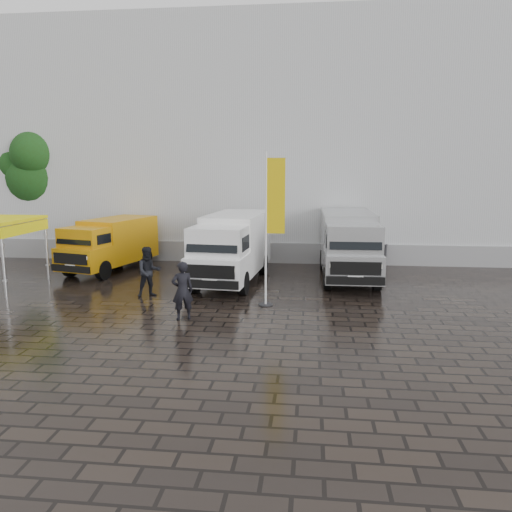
% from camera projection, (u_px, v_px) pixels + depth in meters
% --- Properties ---
extents(ground, '(120.00, 120.00, 0.00)m').
position_uv_depth(ground, '(262.00, 306.00, 16.90)').
color(ground, black).
rests_on(ground, ground).
extents(exhibition_hall, '(44.00, 16.00, 12.00)m').
position_uv_depth(exhibition_hall, '(319.00, 146.00, 31.30)').
color(exhibition_hall, silver).
rests_on(exhibition_hall, ground).
extents(hall_plinth, '(44.00, 0.15, 1.00)m').
position_uv_depth(hall_plinth, '(319.00, 254.00, 24.37)').
color(hall_plinth, gray).
rests_on(hall_plinth, ground).
extents(van_yellow, '(3.16, 5.40, 2.34)m').
position_uv_depth(van_yellow, '(109.00, 246.00, 22.54)').
color(van_yellow, orange).
rests_on(van_yellow, ground).
extents(van_white, '(2.65, 6.47, 2.74)m').
position_uv_depth(van_white, '(232.00, 249.00, 20.32)').
color(van_white, white).
rests_on(van_white, ground).
extents(van_silver, '(2.23, 6.41, 2.76)m').
position_uv_depth(van_silver, '(348.00, 246.00, 20.91)').
color(van_silver, '#ACAEB1').
rests_on(van_silver, ground).
extents(flagpole, '(0.88, 0.50, 5.16)m').
position_uv_depth(flagpole, '(271.00, 221.00, 16.54)').
color(flagpole, black).
rests_on(flagpole, ground).
extents(tree, '(3.79, 3.91, 6.80)m').
position_uv_depth(tree, '(41.00, 173.00, 26.97)').
color(tree, black).
rests_on(tree, ground).
extents(wheelie_bin, '(0.78, 0.78, 1.07)m').
position_uv_depth(wheelie_bin, '(379.00, 256.00, 23.63)').
color(wheelie_bin, black).
rests_on(wheelie_bin, ground).
extents(person_front, '(0.79, 0.67, 1.83)m').
position_uv_depth(person_front, '(182.00, 291.00, 15.30)').
color(person_front, black).
rests_on(person_front, ground).
extents(person_tent, '(1.12, 1.05, 1.83)m').
position_uv_depth(person_tent, '(149.00, 272.00, 18.09)').
color(person_tent, black).
rests_on(person_tent, ground).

